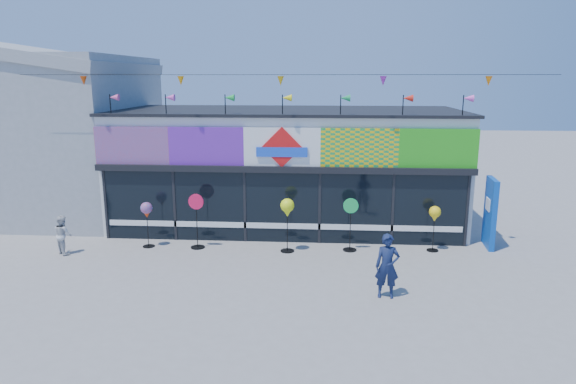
# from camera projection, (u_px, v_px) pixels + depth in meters

# --- Properties ---
(ground) EXTENTS (80.00, 80.00, 0.00)m
(ground) POSITION_uv_depth(u_px,v_px,m) (271.00, 283.00, 13.34)
(ground) COLOR gray
(ground) RESTS_ON ground
(kite_shop) EXTENTS (16.00, 5.70, 5.31)m
(kite_shop) POSITION_uv_depth(u_px,v_px,m) (288.00, 166.00, 18.67)
(kite_shop) COLOR silver
(kite_shop) RESTS_ON ground
(neighbour_building) EXTENTS (8.18, 7.20, 6.87)m
(neighbour_building) POSITION_uv_depth(u_px,v_px,m) (36.00, 130.00, 20.14)
(neighbour_building) COLOR #9EA1A3
(neighbour_building) RESTS_ON ground
(blue_sign) EXTENTS (0.25, 1.10, 2.19)m
(blue_sign) POSITION_uv_depth(u_px,v_px,m) (490.00, 213.00, 15.97)
(blue_sign) COLOR #0B48AC
(blue_sign) RESTS_ON ground
(spinner_0) EXTENTS (0.37, 0.37, 1.44)m
(spinner_0) POSITION_uv_depth(u_px,v_px,m) (147.00, 211.00, 15.93)
(spinner_0) COLOR black
(spinner_0) RESTS_ON ground
(spinner_1) EXTENTS (0.49, 0.44, 1.73)m
(spinner_1) POSITION_uv_depth(u_px,v_px,m) (197.00, 220.00, 15.89)
(spinner_1) COLOR black
(spinner_1) RESTS_ON ground
(spinner_2) EXTENTS (0.42, 0.42, 1.67)m
(spinner_2) POSITION_uv_depth(u_px,v_px,m) (287.00, 209.00, 15.46)
(spinner_2) COLOR black
(spinner_2) RESTS_ON ground
(spinner_3) EXTENTS (0.46, 0.42, 1.65)m
(spinner_3) POSITION_uv_depth(u_px,v_px,m) (350.00, 223.00, 15.65)
(spinner_3) COLOR black
(spinner_3) RESTS_ON ground
(spinner_4) EXTENTS (0.36, 0.36, 1.42)m
(spinner_4) POSITION_uv_depth(u_px,v_px,m) (435.00, 215.00, 15.56)
(spinner_4) COLOR black
(spinner_4) RESTS_ON ground
(adult_man) EXTENTS (0.60, 0.41, 1.59)m
(adult_man) POSITION_uv_depth(u_px,v_px,m) (387.00, 266.00, 12.32)
(adult_man) COLOR #151F43
(adult_man) RESTS_ON ground
(child) EXTENTS (0.66, 0.62, 1.19)m
(child) POSITION_uv_depth(u_px,v_px,m) (63.00, 235.00, 15.44)
(child) COLOR silver
(child) RESTS_ON ground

